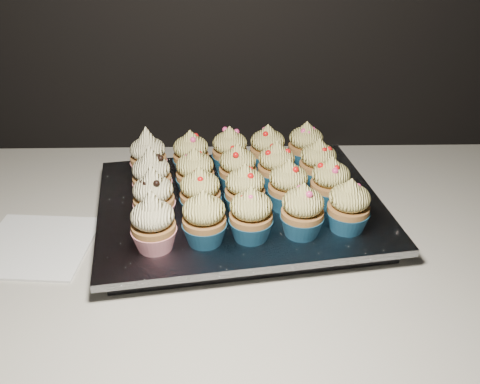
# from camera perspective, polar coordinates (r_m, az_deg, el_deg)

# --- Properties ---
(worktop) EXTENTS (2.44, 0.64, 0.04)m
(worktop) POSITION_cam_1_polar(r_m,az_deg,el_deg) (0.87, -1.12, -4.83)
(worktop) COLOR silver
(worktop) RESTS_ON cabinet
(napkin) EXTENTS (0.17, 0.17, 0.00)m
(napkin) POSITION_cam_1_polar(r_m,az_deg,el_deg) (0.87, -20.93, -5.38)
(napkin) COLOR white
(napkin) RESTS_ON worktop
(baking_tray) EXTENTS (0.46, 0.37, 0.02)m
(baking_tray) POSITION_cam_1_polar(r_m,az_deg,el_deg) (0.87, 0.00, -2.21)
(baking_tray) COLOR black
(baking_tray) RESTS_ON worktop
(foil_lining) EXTENTS (0.50, 0.41, 0.01)m
(foil_lining) POSITION_cam_1_polar(r_m,az_deg,el_deg) (0.86, 0.00, -1.26)
(foil_lining) COLOR silver
(foil_lining) RESTS_ON baking_tray
(cupcake_0) EXTENTS (0.06, 0.06, 0.10)m
(cupcake_0) POSITION_cam_1_polar(r_m,az_deg,el_deg) (0.74, -9.24, -3.34)
(cupcake_0) COLOR red
(cupcake_0) RESTS_ON foil_lining
(cupcake_1) EXTENTS (0.06, 0.06, 0.08)m
(cupcake_1) POSITION_cam_1_polar(r_m,az_deg,el_deg) (0.75, -3.84, -2.90)
(cupcake_1) COLOR navy
(cupcake_1) RESTS_ON foil_lining
(cupcake_2) EXTENTS (0.06, 0.06, 0.08)m
(cupcake_2) POSITION_cam_1_polar(r_m,az_deg,el_deg) (0.75, 1.18, -2.48)
(cupcake_2) COLOR navy
(cupcake_2) RESTS_ON foil_lining
(cupcake_3) EXTENTS (0.06, 0.06, 0.08)m
(cupcake_3) POSITION_cam_1_polar(r_m,az_deg,el_deg) (0.77, 6.68, -2.07)
(cupcake_3) COLOR navy
(cupcake_3) RESTS_ON foil_lining
(cupcake_4) EXTENTS (0.06, 0.06, 0.08)m
(cupcake_4) POSITION_cam_1_polar(r_m,az_deg,el_deg) (0.79, 11.51, -1.55)
(cupcake_4) COLOR navy
(cupcake_4) RESTS_ON foil_lining
(cupcake_5) EXTENTS (0.06, 0.06, 0.10)m
(cupcake_5) POSITION_cam_1_polar(r_m,az_deg,el_deg) (0.80, -9.19, -0.56)
(cupcake_5) COLOR red
(cupcake_5) RESTS_ON foil_lining
(cupcake_6) EXTENTS (0.06, 0.06, 0.08)m
(cupcake_6) POSITION_cam_1_polar(r_m,az_deg,el_deg) (0.81, -4.26, -0.18)
(cupcake_6) COLOR navy
(cupcake_6) RESTS_ON foil_lining
(cupcake_7) EXTENTS (0.06, 0.06, 0.08)m
(cupcake_7) POSITION_cam_1_polar(r_m,az_deg,el_deg) (0.81, 0.53, 0.15)
(cupcake_7) COLOR navy
(cupcake_7) RESTS_ON foil_lining
(cupcake_8) EXTENTS (0.06, 0.06, 0.08)m
(cupcake_8) POSITION_cam_1_polar(r_m,az_deg,el_deg) (0.83, 5.15, 0.61)
(cupcake_8) COLOR navy
(cupcake_8) RESTS_ON foil_lining
(cupcake_9) EXTENTS (0.06, 0.06, 0.08)m
(cupcake_9) POSITION_cam_1_polar(r_m,az_deg,el_deg) (0.84, 9.59, 0.94)
(cupcake_9) COLOR navy
(cupcake_9) RESTS_ON foil_lining
(cupcake_10) EXTENTS (0.06, 0.06, 0.10)m
(cupcake_10) POSITION_cam_1_polar(r_m,az_deg,el_deg) (0.86, -9.40, 1.66)
(cupcake_10) COLOR red
(cupcake_10) RESTS_ON foil_lining
(cupcake_11) EXTENTS (0.06, 0.06, 0.08)m
(cupcake_11) POSITION_cam_1_polar(r_m,az_deg,el_deg) (0.86, -4.80, 1.98)
(cupcake_11) COLOR navy
(cupcake_11) RESTS_ON foil_lining
(cupcake_12) EXTENTS (0.06, 0.06, 0.08)m
(cupcake_12) POSITION_cam_1_polar(r_m,az_deg,el_deg) (0.87, -0.24, 2.46)
(cupcake_12) COLOR navy
(cupcake_12) RESTS_ON foil_lining
(cupcake_13) EXTENTS (0.06, 0.06, 0.08)m
(cupcake_13) POSITION_cam_1_polar(r_m,az_deg,el_deg) (0.88, 3.90, 2.73)
(cupcake_13) COLOR navy
(cupcake_13) RESTS_ON foil_lining
(cupcake_14) EXTENTS (0.06, 0.06, 0.08)m
(cupcake_14) POSITION_cam_1_polar(r_m,az_deg,el_deg) (0.90, 8.29, 3.00)
(cupcake_14) COLOR navy
(cupcake_14) RESTS_ON foil_lining
(cupcake_15) EXTENTS (0.06, 0.06, 0.10)m
(cupcake_15) POSITION_cam_1_polar(r_m,az_deg,el_deg) (0.93, -9.76, 3.79)
(cupcake_15) COLOR red
(cupcake_15) RESTS_ON foil_lining
(cupcake_16) EXTENTS (0.06, 0.06, 0.08)m
(cupcake_16) POSITION_cam_1_polar(r_m,az_deg,el_deg) (0.92, -5.24, 3.95)
(cupcake_16) COLOR navy
(cupcake_16) RESTS_ON foil_lining
(cupcake_17) EXTENTS (0.06, 0.06, 0.08)m
(cupcake_17) POSITION_cam_1_polar(r_m,az_deg,el_deg) (0.94, -1.09, 4.41)
(cupcake_17) COLOR navy
(cupcake_17) RESTS_ON foil_lining
(cupcake_18) EXTENTS (0.06, 0.06, 0.08)m
(cupcake_18) POSITION_cam_1_polar(r_m,az_deg,el_deg) (0.94, 2.95, 4.62)
(cupcake_18) COLOR navy
(cupcake_18) RESTS_ON foil_lining
(cupcake_19) EXTENTS (0.06, 0.06, 0.08)m
(cupcake_19) POSITION_cam_1_polar(r_m,az_deg,el_deg) (0.96, 7.02, 4.92)
(cupcake_19) COLOR navy
(cupcake_19) RESTS_ON foil_lining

